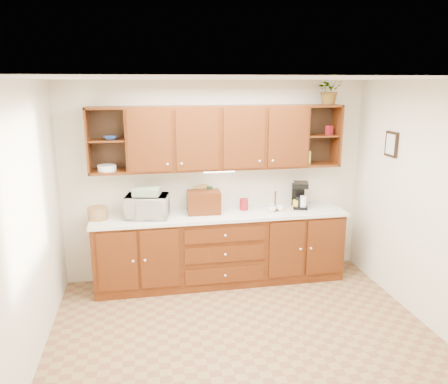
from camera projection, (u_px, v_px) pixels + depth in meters
name	position (u px, v px, depth m)	size (l,w,h in m)	color
floor	(246.00, 342.00, 4.45)	(4.00, 4.00, 0.00)	olive
ceiling	(250.00, 78.00, 3.81)	(4.00, 4.00, 0.00)	white
back_wall	(216.00, 181.00, 5.80)	(4.00, 4.00, 0.00)	beige
left_wall	(23.00, 233.00, 3.77)	(3.50, 3.50, 0.00)	beige
right_wall	(436.00, 209.00, 4.49)	(3.50, 3.50, 0.00)	beige
base_cabinets	(221.00, 249.00, 5.72)	(3.20, 0.60, 0.90)	#381606
countertop	(221.00, 215.00, 5.59)	(3.24, 0.64, 0.04)	silver
upper_cabinets	(219.00, 137.00, 5.50)	(3.20, 0.33, 0.80)	#381606
undercabinet_light	(219.00, 171.00, 5.55)	(0.40, 0.05, 0.03)	white
framed_picture	(392.00, 144.00, 5.21)	(0.03, 0.24, 0.30)	black
wicker_basket	(98.00, 213.00, 5.33)	(0.25, 0.25, 0.15)	olive
microwave	(147.00, 206.00, 5.38)	(0.51, 0.35, 0.28)	beige
towel_stack	(147.00, 191.00, 5.34)	(0.32, 0.23, 0.09)	#C1BD5A
wine_bottle	(210.00, 198.00, 5.69)	(0.07, 0.07, 0.32)	black
woven_tray	(203.00, 210.00, 5.71)	(0.35, 0.35, 0.02)	olive
bread_box	(204.00, 202.00, 5.56)	(0.41, 0.26, 0.29)	#381606
mug_tree	(275.00, 207.00, 5.69)	(0.24, 0.24, 0.26)	#381606
canister_red	(244.00, 204.00, 5.73)	(0.11, 0.11, 0.15)	maroon
canister_white	(303.00, 203.00, 5.74)	(0.08, 0.08, 0.18)	white
canister_yellow	(296.00, 204.00, 5.78)	(0.09, 0.09, 0.12)	gold
coffee_maker	(300.00, 195.00, 5.81)	(0.25, 0.29, 0.35)	black
bowl_stack	(110.00, 138.00, 5.24)	(0.16, 0.16, 0.04)	#26488D
plate_stack	(107.00, 168.00, 5.32)	(0.23, 0.23, 0.07)	white
pantry_box_yellow	(307.00, 157.00, 5.77)	(0.09, 0.07, 0.17)	gold
pantry_box_red	(329.00, 130.00, 5.73)	(0.08, 0.07, 0.12)	maroon
potted_plant	(330.00, 90.00, 5.56)	(0.34, 0.29, 0.37)	#999999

